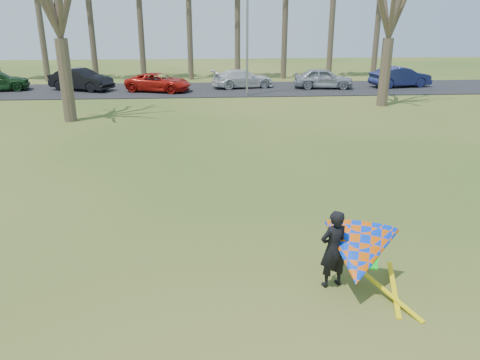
{
  "coord_description": "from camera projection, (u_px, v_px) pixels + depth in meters",
  "views": [
    {
      "loc": [
        -0.91,
        -9.97,
        5.41
      ],
      "look_at": [
        0.0,
        2.0,
        1.1
      ],
      "focal_mm": 35.0,
      "sensor_mm": 36.0,
      "label": 1
    }
  ],
  "objects": [
    {
      "name": "parking_strip",
      "position": [
        217.0,
        89.0,
        34.71
      ],
      "size": [
        46.0,
        7.0,
        0.06
      ],
      "primitive_type": "cube",
      "color": "black",
      "rests_on": "ground"
    },
    {
      "name": "ground",
      "position": [
        246.0,
        251.0,
        11.25
      ],
      "size": [
        100.0,
        100.0,
        0.0
      ],
      "primitive_type": "plane",
      "color": "#1F4C10",
      "rests_on": "ground"
    },
    {
      "name": "car_5",
      "position": [
        400.0,
        77.0,
        35.46
      ],
      "size": [
        4.79,
        2.41,
        1.51
      ],
      "primitive_type": "imported",
      "rotation": [
        0.0,
        0.0,
        1.76
      ],
      "color": "#1A204E",
      "rests_on": "parking_strip"
    },
    {
      "name": "streetlight",
      "position": [
        250.0,
        28.0,
        30.55
      ],
      "size": [
        2.28,
        0.18,
        8.0
      ],
      "color": "gray",
      "rests_on": "ground"
    },
    {
      "name": "car_2",
      "position": [
        159.0,
        82.0,
        33.47
      ],
      "size": [
        5.08,
        3.45,
        1.29
      ],
      "primitive_type": "imported",
      "rotation": [
        0.0,
        0.0,
        1.26
      ],
      "color": "#B5160E",
      "rests_on": "parking_strip"
    },
    {
      "name": "kite_flyer",
      "position": [
        356.0,
        254.0,
        9.38
      ],
      "size": [
        2.13,
        2.39,
        2.02
      ],
      "color": "black",
      "rests_on": "ground"
    },
    {
      "name": "car_4",
      "position": [
        323.0,
        78.0,
        34.83
      ],
      "size": [
        4.54,
        2.33,
        1.48
      ],
      "primitive_type": "imported",
      "rotation": [
        0.0,
        0.0,
        1.43
      ],
      "color": "#9398A0",
      "rests_on": "parking_strip"
    },
    {
      "name": "car_3",
      "position": [
        243.0,
        79.0,
        35.17
      ],
      "size": [
        4.9,
        2.79,
        1.34
      ],
      "primitive_type": "imported",
      "rotation": [
        0.0,
        0.0,
        1.78
      ],
      "color": "silver",
      "rests_on": "parking_strip"
    },
    {
      "name": "car_1",
      "position": [
        81.0,
        80.0,
        33.89
      ],
      "size": [
        4.94,
        3.41,
        1.54
      ],
      "primitive_type": "imported",
      "rotation": [
        0.0,
        0.0,
        1.15
      ],
      "color": "black",
      "rests_on": "parking_strip"
    }
  ]
}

